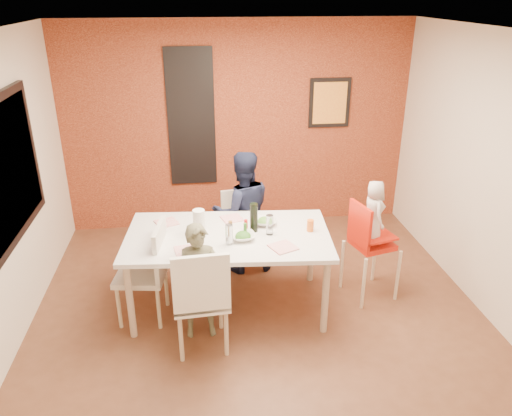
{
  "coord_description": "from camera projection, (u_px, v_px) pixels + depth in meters",
  "views": [
    {
      "loc": [
        -0.54,
        -4.12,
        3.01
      ],
      "look_at": [
        0.0,
        0.3,
        1.05
      ],
      "focal_mm": 35.0,
      "sensor_mm": 36.0,
      "label": 1
    }
  ],
  "objects": [
    {
      "name": "ground",
      "position": [
        260.0,
        315.0,
        5.02
      ],
      "size": [
        4.5,
        4.5,
        0.0
      ],
      "primitive_type": "plane",
      "color": "brown",
      "rests_on": "ground"
    },
    {
      "name": "ceiling",
      "position": [
        261.0,
        32.0,
        3.93
      ],
      "size": [
        4.5,
        4.5,
        0.02
      ],
      "primitive_type": "cube",
      "color": "white",
      "rests_on": "wall_back"
    },
    {
      "name": "wall_back",
      "position": [
        238.0,
        127.0,
        6.52
      ],
      "size": [
        4.5,
        0.02,
        2.7
      ],
      "primitive_type": "cube",
      "color": "beige",
      "rests_on": "ground"
    },
    {
      "name": "wall_front",
      "position": [
        319.0,
        361.0,
        2.43
      ],
      "size": [
        4.5,
        0.02,
        2.7
      ],
      "primitive_type": "cube",
      "color": "beige",
      "rests_on": "ground"
    },
    {
      "name": "wall_right",
      "position": [
        495.0,
        180.0,
        4.72
      ],
      "size": [
        0.02,
        4.5,
        2.7
      ],
      "primitive_type": "cube",
      "color": "beige",
      "rests_on": "ground"
    },
    {
      "name": "brick_accent_wall",
      "position": [
        238.0,
        128.0,
        6.5
      ],
      "size": [
        4.5,
        0.02,
        2.7
      ],
      "primitive_type": "cube",
      "color": "maroon",
      "rests_on": "ground"
    },
    {
      "name": "picture_window_frame",
      "position": [
        4.0,
        172.0,
        4.33
      ],
      "size": [
        0.05,
        1.7,
        1.3
      ],
      "primitive_type": "cube",
      "color": "black",
      "rests_on": "wall_left"
    },
    {
      "name": "picture_window_pane",
      "position": [
        6.0,
        172.0,
        4.33
      ],
      "size": [
        0.02,
        1.55,
        1.15
      ],
      "primitive_type": "cube",
      "color": "black",
      "rests_on": "wall_left"
    },
    {
      "name": "glassblock_strip",
      "position": [
        191.0,
        118.0,
        6.36
      ],
      "size": [
        0.55,
        0.03,
        1.7
      ],
      "primitive_type": "cube",
      "color": "silver",
      "rests_on": "wall_back"
    },
    {
      "name": "glassblock_surround",
      "position": [
        191.0,
        118.0,
        6.35
      ],
      "size": [
        0.6,
        0.03,
        1.76
      ],
      "primitive_type": "cube",
      "color": "black",
      "rests_on": "wall_back"
    },
    {
      "name": "art_print_frame",
      "position": [
        330.0,
        103.0,
        6.49
      ],
      "size": [
        0.54,
        0.03,
        0.64
      ],
      "primitive_type": "cube",
      "color": "black",
      "rests_on": "wall_back"
    },
    {
      "name": "art_print_canvas",
      "position": [
        330.0,
        103.0,
        6.48
      ],
      "size": [
        0.44,
        0.01,
        0.54
      ],
      "primitive_type": "cube",
      "color": "#F6AB36",
      "rests_on": "wall_back"
    },
    {
      "name": "dining_table",
      "position": [
        228.0,
        241.0,
        4.88
      ],
      "size": [
        2.06,
        1.25,
        0.82
      ],
      "rotation": [
        0.0,
        0.0,
        -0.08
      ],
      "color": "silver",
      "rests_on": "ground"
    },
    {
      "name": "chair_near",
      "position": [
        201.0,
        296.0,
        4.3
      ],
      "size": [
        0.52,
        0.52,
        1.04
      ],
      "rotation": [
        0.0,
        0.0,
        3.21
      ],
      "color": "white",
      "rests_on": "ground"
    },
    {
      "name": "chair_far",
      "position": [
        240.0,
        222.0,
        5.9
      ],
      "size": [
        0.46,
        0.46,
        0.86
      ],
      "rotation": [
        0.0,
        0.0,
        0.17
      ],
      "color": "white",
      "rests_on": "ground"
    },
    {
      "name": "chair_left",
      "position": [
        150.0,
        267.0,
        4.78
      ],
      "size": [
        0.53,
        0.53,
        1.01
      ],
      "rotation": [
        0.0,
        0.0,
        4.57
      ],
      "color": "beige",
      "rests_on": "ground"
    },
    {
      "name": "high_chair",
      "position": [
        368.0,
        241.0,
        5.11
      ],
      "size": [
        0.55,
        0.55,
        1.07
      ],
      "rotation": [
        0.0,
        0.0,
        1.84
      ],
      "color": "red",
      "rests_on": "ground"
    },
    {
      "name": "child_near",
      "position": [
        200.0,
        282.0,
        4.54
      ],
      "size": [
        0.43,
        0.29,
        1.13
      ],
      "primitive_type": "imported",
      "rotation": [
        0.0,
        0.0,
        0.05
      ],
      "color": "brown",
      "rests_on": "ground"
    },
    {
      "name": "child_far",
      "position": [
        243.0,
        212.0,
        5.6
      ],
      "size": [
        0.75,
        0.61,
        1.42
      ],
      "primitive_type": "imported",
      "rotation": [
        0.0,
        0.0,
        3.25
      ],
      "color": "black",
      "rests_on": "ground"
    },
    {
      "name": "toddler",
      "position": [
        374.0,
        212.0,
        4.99
      ],
      "size": [
        0.23,
        0.34,
        0.66
      ],
      "primitive_type": "imported",
      "rotation": [
        0.0,
        0.0,
        1.64
      ],
      "color": "beige",
      "rests_on": "high_chair"
    },
    {
      "name": "plate_near_left",
      "position": [
        187.0,
        250.0,
        4.53
      ],
      "size": [
        0.24,
        0.24,
        0.01
      ],
      "primitive_type": "cube",
      "rotation": [
        0.0,
        0.0,
        0.17
      ],
      "color": "white",
      "rests_on": "dining_table"
    },
    {
      "name": "plate_far_mid",
      "position": [
        232.0,
        218.0,
        5.17
      ],
      "size": [
        0.25,
        0.25,
        0.01
      ],
      "primitive_type": "cube",
      "rotation": [
        0.0,
        0.0,
        0.3
      ],
      "color": "white",
      "rests_on": "dining_table"
    },
    {
      "name": "plate_near_right",
      "position": [
        283.0,
        247.0,
        4.59
      ],
      "size": [
        0.29,
        0.29,
        0.01
      ],
      "primitive_type": "cube",
      "rotation": [
        0.0,
        0.0,
        0.42
      ],
      "color": "white",
      "rests_on": "dining_table"
    },
    {
      "name": "plate_far_left",
      "position": [
        167.0,
        222.0,
        5.08
      ],
      "size": [
        0.28,
        0.28,
        0.01
      ],
      "primitive_type": "cube",
      "rotation": [
        0.0,
        0.0,
        0.41
      ],
      "color": "white",
      "rests_on": "dining_table"
    },
    {
      "name": "salad_bowl_a",
      "position": [
        243.0,
        236.0,
        4.74
      ],
      "size": [
        0.24,
        0.24,
        0.06
      ],
      "primitive_type": "imported",
      "rotation": [
        0.0,
        0.0,
        0.04
      ],
      "color": "white",
      "rests_on": "dining_table"
    },
    {
      "name": "salad_bowl_b",
      "position": [
        265.0,
        222.0,
        5.04
      ],
      "size": [
        0.24,
        0.24,
        0.06
      ],
      "primitive_type": "imported",
      "rotation": [
        0.0,
        0.0,
        -0.06
      ],
      "color": "silver",
      "rests_on": "dining_table"
    },
    {
      "name": "wine_bottle",
      "position": [
        254.0,
        218.0,
        4.85
      ],
      "size": [
        0.08,
        0.08,
        0.29
      ],
      "primitive_type": "cylinder",
      "color": "black",
      "rests_on": "dining_table"
    },
    {
      "name": "wine_glass_a",
      "position": [
        229.0,
        235.0,
        4.62
      ],
      "size": [
        0.07,
        0.07,
        0.2
      ],
      "primitive_type": "cylinder",
      "color": "silver",
      "rests_on": "dining_table"
    },
    {
      "name": "wine_glass_b",
      "position": [
        270.0,
        225.0,
        4.81
      ],
      "size": [
        0.07,
        0.07,
        0.2
      ],
      "primitive_type": "cylinder",
      "color": "silver",
      "rests_on": "dining_table"
    },
    {
      "name": "paper_towel_roll",
      "position": [
        199.0,
        223.0,
        4.79
      ],
      "size": [
        0.12,
        0.12,
        0.26
      ],
      "primitive_type": "cylinder",
      "color": "white",
      "rests_on": "dining_table"
    },
    {
      "name": "condiment_red",
      "position": [
        246.0,
        226.0,
        4.85
      ],
      "size": [
        0.04,
        0.04,
        0.14
      ],
      "primitive_type": "cylinder",
      "color": "red",
      "rests_on": "dining_table"
    },
    {
      "name": "condiment_green",
      "position": [
        245.0,
        229.0,
        4.81
      ],
      "size": [
        0.03,
        0.03,
        0.13
      ],
      "primitive_type": "cylinder",
      "color": "#377025",
      "rests_on": "dining_table"
    },
    {
      "name": "condiment_brown",
      "position": [
        230.0,
        228.0,
        4.81
      ],
      "size": [
        0.04,
        0.04,
        0.14
      ],
      "primitive_type": "cylinder",
      "color": "brown",
      "rests_on": "dining_table"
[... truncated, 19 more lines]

